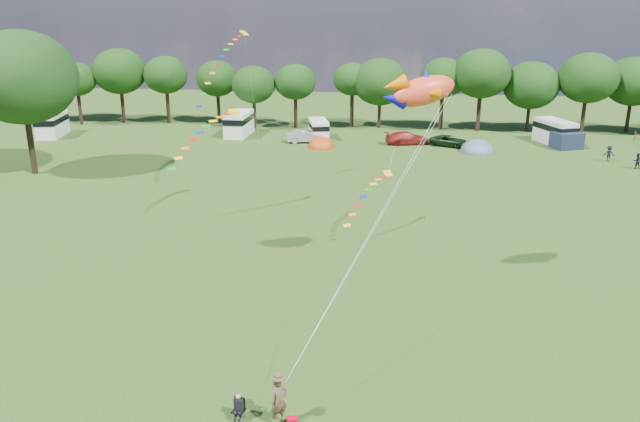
# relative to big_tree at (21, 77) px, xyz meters

# --- Properties ---
(ground_plane) EXTENTS (180.00, 180.00, 0.00)m
(ground_plane) POSITION_rel_big_tree_xyz_m (30.00, -28.00, -9.02)
(ground_plane) COLOR black
(ground_plane) RESTS_ON ground
(tree_line) EXTENTS (102.98, 10.98, 10.27)m
(tree_line) POSITION_rel_big_tree_xyz_m (35.30, 26.99, -2.67)
(tree_line) COLOR black
(tree_line) RESTS_ON ground
(big_tree) EXTENTS (10.00, 10.00, 13.28)m
(big_tree) POSITION_rel_big_tree_xyz_m (0.00, 0.00, 0.00)
(big_tree) COLOR black
(big_tree) RESTS_ON ground
(car_b) EXTENTS (4.41, 2.39, 1.47)m
(car_b) POSITION_rel_big_tree_xyz_m (23.58, 17.26, -8.28)
(car_b) COLOR #95999D
(car_b) RESTS_ON ground
(car_c) EXTENTS (5.21, 3.23, 1.46)m
(car_c) POSITION_rel_big_tree_xyz_m (35.32, 17.82, -8.29)
(car_c) COLOR maroon
(car_c) RESTS_ON ground
(car_d) EXTENTS (4.94, 3.65, 1.23)m
(car_d) POSITION_rel_big_tree_xyz_m (40.07, 17.25, -8.40)
(car_d) COLOR black
(car_d) RESTS_ON ground
(campervan_a) EXTENTS (3.60, 6.18, 2.84)m
(campervan_a) POSITION_rel_big_tree_xyz_m (-7.83, 17.15, -7.49)
(campervan_a) COLOR silver
(campervan_a) RESTS_ON ground
(campervan_b) EXTENTS (2.51, 5.86, 2.87)m
(campervan_b) POSITION_rel_big_tree_xyz_m (14.77, 20.51, -7.48)
(campervan_b) COLOR white
(campervan_b) RESTS_ON ground
(campervan_c) EXTENTS (3.12, 5.05, 2.30)m
(campervan_c) POSITION_rel_big_tree_xyz_m (24.78, 19.48, -7.78)
(campervan_c) COLOR white
(campervan_c) RESTS_ON ground
(campervan_d) EXTENTS (4.26, 6.05, 2.73)m
(campervan_d) POSITION_rel_big_tree_xyz_m (52.23, 20.35, -7.55)
(campervan_d) COLOR silver
(campervan_d) RESTS_ON ground
(tent_orange) EXTENTS (3.05, 3.34, 2.38)m
(tent_orange) POSITION_rel_big_tree_xyz_m (25.69, 14.92, -9.00)
(tent_orange) COLOR #BB3B0F
(tent_orange) RESTS_ON ground
(tent_greyblue) EXTENTS (3.78, 4.13, 2.81)m
(tent_greyblue) POSITION_rel_big_tree_xyz_m (42.89, 14.61, -9.00)
(tent_greyblue) COLOR #4C596E
(tent_greyblue) RESTS_ON ground
(awning_navy) EXTENTS (3.64, 3.35, 1.84)m
(awning_navy) POSITION_rel_big_tree_xyz_m (52.99, 17.79, -8.10)
(awning_navy) COLOR #1B2339
(awning_navy) RESTS_ON ground
(kite_flyer) EXTENTS (0.86, 0.85, 2.01)m
(kite_flyer) POSITION_rel_big_tree_xyz_m (30.20, -33.95, -8.01)
(kite_flyer) COLOR brown
(kite_flyer) RESTS_ON ground
(camp_chair) EXTENTS (0.55, 0.55, 1.13)m
(camp_chair) POSITION_rel_big_tree_xyz_m (28.63, -33.90, -8.34)
(camp_chair) COLOR #99999E
(camp_chair) RESTS_ON ground
(kite_bag) EXTENTS (0.47, 0.36, 0.29)m
(kite_bag) POSITION_rel_big_tree_xyz_m (30.72, -33.96, -8.87)
(kite_bag) COLOR #C40019
(kite_bag) RESTS_ON ground
(fish_kite) EXTENTS (4.33, 2.71, 2.28)m
(fish_kite) POSITION_rel_big_tree_xyz_m (35.22, -20.59, 1.98)
(fish_kite) COLOR #F84425
(fish_kite) RESTS_ON ground
(streamer_kite_a) EXTENTS (3.31, 5.69, 5.80)m
(streamer_kite_a) POSITION_rel_big_tree_xyz_m (19.87, -2.39, 2.18)
(streamer_kite_a) COLOR #E1C508
(streamer_kite_a) RESTS_ON ground
(streamer_kite_b) EXTENTS (4.40, 4.75, 3.84)m
(streamer_kite_b) POSITION_rel_big_tree_xyz_m (20.31, -9.51, -2.53)
(streamer_kite_b) COLOR #FFA100
(streamer_kite_b) RESTS_ON ground
(streamer_kite_c) EXTENTS (3.16, 4.88, 2.79)m
(streamer_kite_c) POSITION_rel_big_tree_xyz_m (32.63, -12.11, -5.93)
(streamer_kite_c) COLOR #FFA922
(streamer_kite_c) RESTS_ON ground
(walker_a) EXTENTS (0.76, 0.50, 1.52)m
(walker_a) POSITION_rel_big_tree_xyz_m (57.61, 9.24, -8.26)
(walker_a) COLOR black
(walker_a) RESTS_ON ground
(walker_b) EXTENTS (1.05, 0.49, 1.62)m
(walker_b) POSITION_rel_big_tree_xyz_m (55.78, 12.00, -8.21)
(walker_b) COLOR black
(walker_b) RESTS_ON ground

